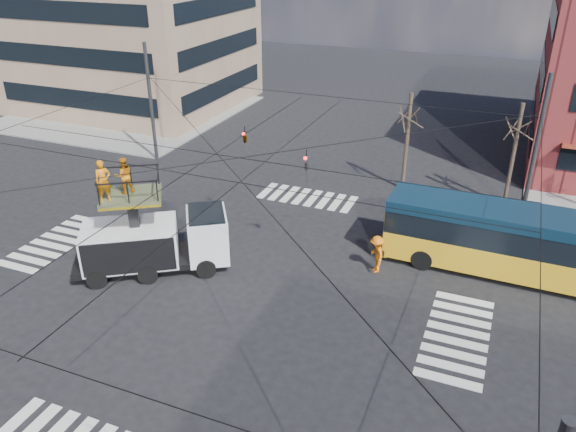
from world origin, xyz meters
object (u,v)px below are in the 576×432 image
(utility_truck, at_px, (154,232))
(worker_ground, at_px, (156,251))
(city_bus, at_px, (529,244))
(flagger, at_px, (376,254))
(traffic_cone, at_px, (109,261))

(utility_truck, xyz_separation_m, worker_ground, (-0.02, -0.02, -1.00))
(city_bus, relative_size, flagger, 7.00)
(worker_ground, distance_m, flagger, 10.22)
(flagger, bearing_deg, city_bus, 76.91)
(city_bus, xyz_separation_m, worker_ground, (-15.91, -5.77, -0.79))
(utility_truck, xyz_separation_m, city_bus, (15.89, 5.75, -0.21))
(worker_ground, xyz_separation_m, flagger, (9.54, 3.68, -0.03))
(utility_truck, height_order, flagger, utility_truck)
(city_bus, bearing_deg, traffic_cone, -159.08)
(worker_ground, bearing_deg, city_bus, -52.28)
(traffic_cone, bearing_deg, utility_truck, 18.18)
(flagger, bearing_deg, worker_ground, -100.18)
(worker_ground, height_order, flagger, worker_ground)
(utility_truck, height_order, city_bus, utility_truck)
(utility_truck, relative_size, worker_ground, 3.80)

